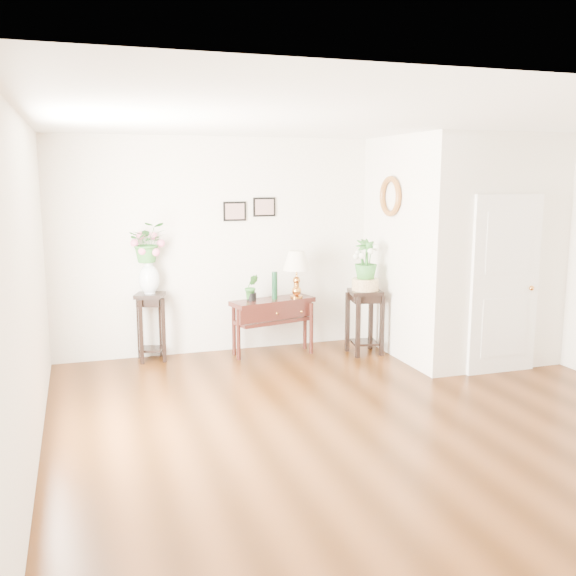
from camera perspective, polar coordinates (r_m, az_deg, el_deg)
name	(u,v)px	position (r m, az deg, el deg)	size (l,w,h in m)	color
floor	(367,414)	(6.44, 7.04, -11.09)	(6.00, 5.50, 0.02)	#542B10
ceiling	(374,120)	(6.04, 7.62, 14.57)	(6.00, 5.50, 0.02)	white
wall_back	(282,244)	(8.63, -0.54, 3.93)	(6.00, 0.02, 2.80)	white
wall_left	(28,291)	(5.52, -22.10, -0.23)	(0.02, 5.50, 2.80)	white
partition	(458,246)	(8.65, 14.90, 3.60)	(1.80, 1.95, 2.80)	white
door	(505,285)	(7.88, 18.72, 0.25)	(0.90, 0.05, 2.10)	white
art_print_left	(235,211)	(8.40, -4.76, 6.81)	(0.30, 0.02, 0.25)	black
art_print_right	(264,207)	(8.50, -2.12, 7.21)	(0.30, 0.02, 0.25)	black
wall_ornament	(390,196)	(8.24, 9.07, 8.05)	(0.51, 0.51, 0.07)	#A16325
console_table	(273,327)	(8.36, -1.36, -3.46)	(1.10, 0.37, 0.73)	#401913
table_lamp	(297,271)	(8.32, 0.76, 1.50)	(0.36, 0.36, 0.63)	#BA7731
green_vase	(275,286)	(8.26, -1.20, 0.17)	(0.07, 0.07, 0.36)	#10341D
potted_plant	(252,288)	(8.18, -3.26, -0.02)	(0.18, 0.14, 0.32)	#32792E
plant_stand_a	(151,327)	(8.26, -12.08, -3.40)	(0.33, 0.33, 0.86)	black
porcelain_vase	(149,275)	(8.13, -12.25, 1.10)	(0.25, 0.25, 0.44)	white
lily_arrangement	(148,241)	(8.08, -12.36, 4.09)	(0.45, 0.39, 0.50)	#32792E
plant_stand_b	(364,322)	(8.44, 6.82, -3.01)	(0.40, 0.40, 0.84)	black
ceramic_bowl	(365,284)	(8.34, 6.89, 0.35)	(0.34, 0.34, 0.15)	beige
narcissus	(366,260)	(8.30, 6.93, 2.46)	(0.30, 0.30, 0.54)	#32792E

